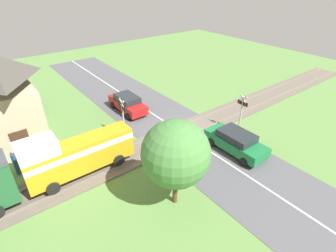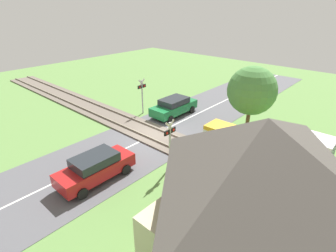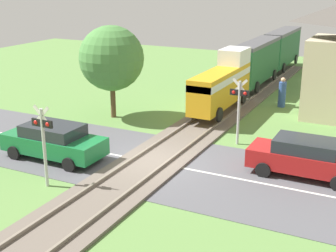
{
  "view_description": "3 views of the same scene",
  "coord_description": "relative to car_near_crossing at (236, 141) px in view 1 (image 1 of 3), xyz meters",
  "views": [
    {
      "loc": [
        -13.05,
        11.47,
        11.0
      ],
      "look_at": [
        0.0,
        1.43,
        1.2
      ],
      "focal_mm": 28.0,
      "sensor_mm": 36.0,
      "label": 1
    },
    {
      "loc": [
        12.19,
        12.33,
        8.88
      ],
      "look_at": [
        0.0,
        1.43,
        1.2
      ],
      "focal_mm": 28.0,
      "sensor_mm": 36.0,
      "label": 2
    },
    {
      "loc": [
        8.68,
        -15.96,
        7.49
      ],
      "look_at": [
        0.0,
        1.43,
        1.2
      ],
      "focal_mm": 50.0,
      "sensor_mm": 36.0,
      "label": 3
    }
  ],
  "objects": [
    {
      "name": "car_far_side",
      "position": [
        9.91,
        2.88,
        -0.0
      ],
      "size": [
        4.3,
        1.82,
        1.52
      ],
      "color": "#A81919",
      "rests_on": "ground_plane"
    },
    {
      "name": "road_surface",
      "position": [
        3.99,
        1.44,
        -0.79
      ],
      "size": [
        48.0,
        6.4,
        0.02
      ],
      "color": "#515156",
      "rests_on": "ground_plane"
    },
    {
      "name": "track_bed",
      "position": [
        3.99,
        1.44,
        -0.73
      ],
      "size": [
        2.8,
        48.0,
        0.24
      ],
      "color": "#665B51",
      "rests_on": "ground_plane"
    },
    {
      "name": "crossing_signal_west_approach",
      "position": [
        1.55,
        -2.31,
        1.19
      ],
      "size": [
        0.9,
        0.18,
        3.11
      ],
      "color": "#B7B7B7",
      "rests_on": "ground_plane"
    },
    {
      "name": "car_near_crossing",
      "position": [
        0.0,
        0.0,
        0.0
      ],
      "size": [
        4.46,
        1.94,
        1.52
      ],
      "color": "#197038",
      "rests_on": "ground_plane"
    },
    {
      "name": "crossing_signal_east_approach",
      "position": [
        6.42,
        5.19,
        1.19
      ],
      "size": [
        0.9,
        0.18,
        3.11
      ],
      "color": "#B7B7B7",
      "rests_on": "ground_plane"
    },
    {
      "name": "pedestrian_by_station",
      "position": [
        6.7,
        12.56,
        0.01
      ],
      "size": [
        0.44,
        0.44,
        1.77
      ],
      "color": "#2D4C8E",
      "rests_on": "ground_plane"
    },
    {
      "name": "tree_roadside_hedge",
      "position": [
        -1.1,
        6.31,
        2.46
      ],
      "size": [
        3.48,
        3.48,
        5.01
      ],
      "color": "brown",
      "rests_on": "ground_plane"
    },
    {
      "name": "station_building",
      "position": [
        10.73,
        11.89,
        2.42
      ],
      "size": [
        5.44,
        4.04,
        6.58
      ],
      "color": "#C6B793",
      "rests_on": "ground_plane"
    },
    {
      "name": "ground_plane",
      "position": [
        3.99,
        1.44,
        -0.8
      ],
      "size": [
        60.0,
        60.0,
        0.0
      ],
      "primitive_type": "plane",
      "color": "#5B8442"
    }
  ]
}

